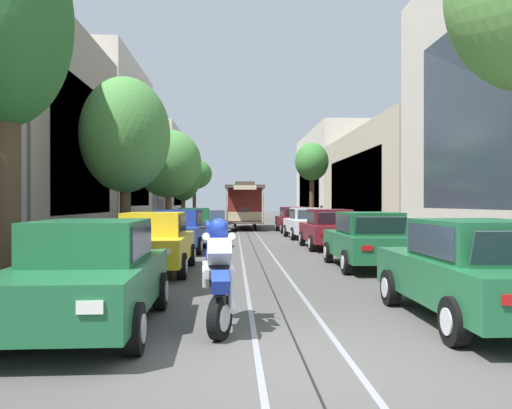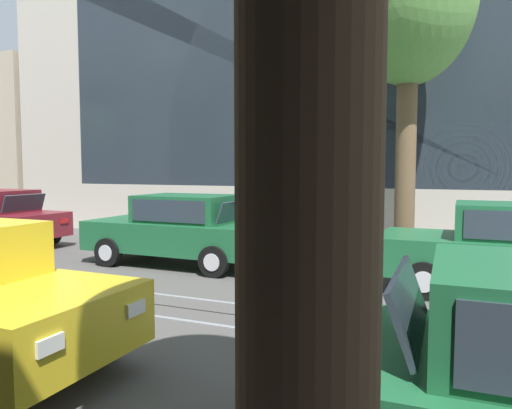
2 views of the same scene
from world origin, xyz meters
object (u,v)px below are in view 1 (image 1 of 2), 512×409
object	(u,v)px
parked_car_yellow_second_left	(154,242)
street_tree_kerb_right_second	(312,163)
parked_car_green_near_right	(474,270)
parked_car_maroon_mid_right	(329,229)
parked_car_green_near_left	(89,274)
parked_car_green_second_right	(368,240)
street_tree_kerb_left_second	(125,136)
parked_car_maroon_fifth_right	(294,219)
parked_car_green_fourth_left	(194,223)
cable_car_trolley	(245,205)
pedestrian_on_left_pavement	(322,215)
street_tree_kerb_left_far	(194,174)
street_tree_kerb_left_mid	(168,164)
parked_car_blue_mid_left	(180,230)
parked_car_white_fourth_right	(306,223)
street_tree_kerb_left_fourth	(183,172)
fire_hydrant	(400,247)
motorcycle_with_rider	(218,268)
street_tree_kerb_left_near	(5,29)

from	to	relation	value
parked_car_yellow_second_left	street_tree_kerb_right_second	size ratio (longest dim) A/B	0.72
parked_car_green_near_right	parked_car_maroon_mid_right	world-z (taller)	same
parked_car_green_near_left	parked_car_maroon_mid_right	world-z (taller)	same
parked_car_green_second_right	street_tree_kerb_left_second	distance (m)	10.19
parked_car_maroon_fifth_right	parked_car_green_fourth_left	bearing A→B (deg)	-134.67
parked_car_green_near_right	parked_car_green_second_right	distance (m)	6.64
parked_car_green_fourth_left	parked_car_green_second_right	size ratio (longest dim) A/B	1.01
cable_car_trolley	pedestrian_on_left_pavement	xyz separation A→B (m)	(5.57, -0.18, -0.73)
street_tree_kerb_left_far	street_tree_kerb_left_mid	bearing A→B (deg)	-89.94
parked_car_green_fourth_left	parked_car_green_second_right	bearing A→B (deg)	-64.31
street_tree_kerb_left_mid	parked_car_blue_mid_left	bearing A→B (deg)	-80.77
parked_car_yellow_second_left	parked_car_green_second_right	size ratio (longest dim) A/B	1.00
parked_car_yellow_second_left	street_tree_kerb_left_second	size ratio (longest dim) A/B	0.66
street_tree_kerb_right_second	parked_car_white_fourth_right	bearing A→B (deg)	-100.36
street_tree_kerb_left_fourth	fire_hydrant	world-z (taller)	street_tree_kerb_left_fourth
street_tree_kerb_left_second	parked_car_green_near_left	bearing A→B (deg)	-80.71
cable_car_trolley	motorcycle_with_rider	xyz separation A→B (m)	(-1.03, -30.17, -0.76)
street_tree_kerb_left_second	street_tree_kerb_left_fourth	size ratio (longest dim) A/B	0.99
parked_car_yellow_second_left	street_tree_kerb_left_near	xyz separation A→B (m)	(-1.82, -4.76, 4.04)
parked_car_blue_mid_left	street_tree_kerb_left_near	bearing A→B (deg)	-100.11
street_tree_kerb_left_fourth	cable_car_trolley	world-z (taller)	street_tree_kerb_left_fourth
street_tree_kerb_right_second	parked_car_green_fourth_left	bearing A→B (deg)	-127.97
parked_car_yellow_second_left	street_tree_kerb_left_far	xyz separation A→B (m)	(-1.80, 38.08, 3.88)
parked_car_yellow_second_left	street_tree_kerb_left_fourth	size ratio (longest dim) A/B	0.66
motorcycle_with_rider	parked_car_blue_mid_left	bearing A→B (deg)	98.46
street_tree_kerb_left_near	parked_car_green_second_right	bearing A→B (deg)	34.62
parked_car_maroon_fifth_right	street_tree_kerb_left_far	xyz separation A→B (m)	(-7.67, 19.68, 3.88)
parked_car_yellow_second_left	pedestrian_on_left_pavement	xyz separation A→B (m)	(8.50, 23.55, 0.13)
parked_car_white_fourth_right	street_tree_kerb_right_second	world-z (taller)	street_tree_kerb_right_second
parked_car_green_fourth_left	pedestrian_on_left_pavement	bearing A→B (deg)	52.59
parked_car_green_fourth_left	cable_car_trolley	xyz separation A→B (m)	(2.81, 11.14, 0.86)
parked_car_green_near_left	parked_car_green_near_right	world-z (taller)	same
parked_car_white_fourth_right	street_tree_kerb_left_fourth	distance (m)	17.24
parked_car_maroon_mid_right	cable_car_trolley	world-z (taller)	cable_car_trolley
cable_car_trolley	fire_hydrant	xyz separation A→B (m)	(4.53, -21.19, -1.24)
fire_hydrant	parked_car_blue_mid_left	bearing A→B (deg)	155.88
street_tree_kerb_left_far	street_tree_kerb_right_second	xyz separation A→B (m)	(9.38, -15.94, -0.03)
parked_car_green_near_right	street_tree_kerb_right_second	xyz separation A→B (m)	(1.76, 28.22, 3.84)
street_tree_kerb_left_near	street_tree_kerb_left_fourth	size ratio (longest dim) A/B	1.03
parked_car_maroon_fifth_right	cable_car_trolley	bearing A→B (deg)	118.90
parked_car_maroon_mid_right	parked_car_green_near_right	bearing A→B (deg)	-90.53
parked_car_maroon_mid_right	cable_car_trolley	bearing A→B (deg)	100.08
parked_car_maroon_fifth_right	street_tree_kerb_left_near	size ratio (longest dim) A/B	0.64
cable_car_trolley	street_tree_kerb_left_fourth	bearing A→B (deg)	139.93
parked_car_maroon_mid_right	parked_car_white_fourth_right	bearing A→B (deg)	90.64
street_tree_kerb_left_near	street_tree_kerb_left_mid	distance (m)	21.98
parked_car_green_near_right	parked_car_green_second_right	size ratio (longest dim) A/B	1.00
parked_car_green_near_right	cable_car_trolley	distance (m)	29.95
street_tree_kerb_left_fourth	parked_car_maroon_mid_right	bearing A→B (deg)	-69.50
parked_car_yellow_second_left	parked_car_maroon_fifth_right	world-z (taller)	same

